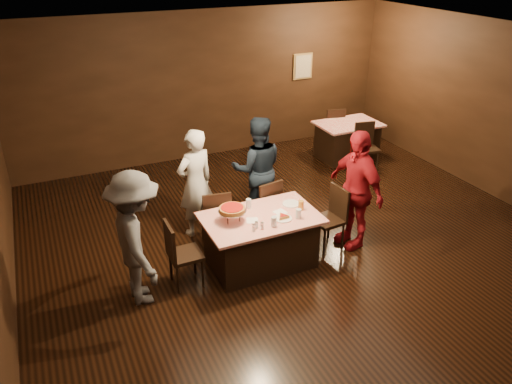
{
  "coord_description": "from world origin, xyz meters",
  "views": [
    {
      "loc": [
        -3.3,
        -4.61,
        4.17
      ],
      "look_at": [
        -0.7,
        1.09,
        1.0
      ],
      "focal_mm": 35.0,
      "sensor_mm": 36.0,
      "label": 1
    }
  ],
  "objects_px": {
    "chair_far_right": "(264,206)",
    "chair_end_left": "(185,253)",
    "chair_end_right": "(328,219)",
    "glass_back": "(249,204)",
    "diner_grey_knit": "(137,239)",
    "glass_front_left": "(274,222)",
    "chair_back_far": "(332,128)",
    "glass_amber": "(301,205)",
    "diner_white_jacket": "(195,183)",
    "pizza_stand": "(232,209)",
    "chair_far_left": "(215,217)",
    "diner_red_shirt": "(355,189)",
    "diner_navy_hoodie": "(257,169)",
    "chair_back_near": "(367,148)",
    "plate_empty": "(291,204)",
    "main_table": "(261,240)",
    "back_table": "(347,140)",
    "glass_front_right": "(298,214)"
  },
  "relations": [
    {
      "from": "chair_far_left",
      "to": "main_table",
      "type": "bearing_deg",
      "value": 126.85
    },
    {
      "from": "pizza_stand",
      "to": "glass_front_left",
      "type": "bearing_deg",
      "value": -37.87
    },
    {
      "from": "chair_far_left",
      "to": "diner_grey_knit",
      "type": "distance_m",
      "value": 1.6
    },
    {
      "from": "glass_amber",
      "to": "glass_front_left",
      "type": "bearing_deg",
      "value": -155.56
    },
    {
      "from": "back_table",
      "to": "chair_end_right",
      "type": "height_order",
      "value": "chair_end_right"
    },
    {
      "from": "chair_end_right",
      "to": "glass_back",
      "type": "relative_size",
      "value": 6.79
    },
    {
      "from": "diner_grey_knit",
      "to": "plate_empty",
      "type": "xyz_separation_m",
      "value": [
        2.26,
        0.21,
        -0.11
      ]
    },
    {
      "from": "main_table",
      "to": "diner_red_shirt",
      "type": "bearing_deg",
      "value": -2.7
    },
    {
      "from": "diner_grey_knit",
      "to": "glass_front_left",
      "type": "relative_size",
      "value": 12.73
    },
    {
      "from": "pizza_stand",
      "to": "glass_back",
      "type": "height_order",
      "value": "pizza_stand"
    },
    {
      "from": "chair_far_right",
      "to": "chair_end_left",
      "type": "bearing_deg",
      "value": 16.42
    },
    {
      "from": "chair_far_right",
      "to": "pizza_stand",
      "type": "bearing_deg",
      "value": 31.04
    },
    {
      "from": "chair_end_left",
      "to": "chair_back_near",
      "type": "distance_m",
      "value": 4.9
    },
    {
      "from": "glass_amber",
      "to": "pizza_stand",
      "type": "bearing_deg",
      "value": 174.29
    },
    {
      "from": "chair_back_far",
      "to": "glass_amber",
      "type": "xyz_separation_m",
      "value": [
        -2.73,
        -3.46,
        0.37
      ]
    },
    {
      "from": "chair_far_right",
      "to": "diner_red_shirt",
      "type": "bearing_deg",
      "value": 133.02
    },
    {
      "from": "diner_navy_hoodie",
      "to": "diner_red_shirt",
      "type": "relative_size",
      "value": 0.96
    },
    {
      "from": "diner_grey_knit",
      "to": "plate_empty",
      "type": "bearing_deg",
      "value": -86.13
    },
    {
      "from": "chair_far_right",
      "to": "diner_red_shirt",
      "type": "height_order",
      "value": "diner_red_shirt"
    },
    {
      "from": "diner_white_jacket",
      "to": "glass_front_right",
      "type": "distance_m",
      "value": 1.76
    },
    {
      "from": "back_table",
      "to": "pizza_stand",
      "type": "bearing_deg",
      "value": -143.5
    },
    {
      "from": "chair_far_left",
      "to": "diner_grey_knit",
      "type": "height_order",
      "value": "diner_grey_knit"
    },
    {
      "from": "glass_amber",
      "to": "chair_end_left",
      "type": "bearing_deg",
      "value": 178.32
    },
    {
      "from": "diner_white_jacket",
      "to": "glass_front_left",
      "type": "height_order",
      "value": "diner_white_jacket"
    },
    {
      "from": "back_table",
      "to": "chair_back_far",
      "type": "relative_size",
      "value": 1.37
    },
    {
      "from": "chair_back_far",
      "to": "diner_grey_knit",
      "type": "xyz_separation_m",
      "value": [
        -5.04,
        -3.47,
        0.42
      ]
    },
    {
      "from": "diner_red_shirt",
      "to": "chair_far_left",
      "type": "bearing_deg",
      "value": -119.59
    },
    {
      "from": "diner_navy_hoodie",
      "to": "plate_empty",
      "type": "xyz_separation_m",
      "value": [
        0.01,
        -1.12,
        -0.1
      ]
    },
    {
      "from": "glass_back",
      "to": "diner_grey_knit",
      "type": "bearing_deg",
      "value": -167.73
    },
    {
      "from": "diner_grey_knit",
      "to": "chair_far_right",
      "type": "bearing_deg",
      "value": -70.45
    },
    {
      "from": "back_table",
      "to": "chair_back_near",
      "type": "bearing_deg",
      "value": -90.0
    },
    {
      "from": "back_table",
      "to": "chair_end_left",
      "type": "height_order",
      "value": "chair_end_left"
    },
    {
      "from": "chair_back_far",
      "to": "glass_amber",
      "type": "distance_m",
      "value": 4.42
    },
    {
      "from": "chair_far_left",
      "to": "diner_red_shirt",
      "type": "bearing_deg",
      "value": 165.37
    },
    {
      "from": "chair_far_left",
      "to": "glass_amber",
      "type": "distance_m",
      "value": 1.33
    },
    {
      "from": "diner_white_jacket",
      "to": "plate_empty",
      "type": "xyz_separation_m",
      "value": [
        1.08,
        -1.06,
        -0.08
      ]
    },
    {
      "from": "main_table",
      "to": "chair_end_right",
      "type": "xyz_separation_m",
      "value": [
        1.1,
        0.0,
        0.09
      ]
    },
    {
      "from": "back_table",
      "to": "chair_back_far",
      "type": "bearing_deg",
      "value": 90.0
    },
    {
      "from": "main_table",
      "to": "plate_empty",
      "type": "relative_size",
      "value": 6.4
    },
    {
      "from": "chair_far_left",
      "to": "chair_end_left",
      "type": "distance_m",
      "value": 1.03
    },
    {
      "from": "diner_white_jacket",
      "to": "glass_front_right",
      "type": "xyz_separation_m",
      "value": [
        0.98,
        -1.46,
        -0.02
      ]
    },
    {
      "from": "main_table",
      "to": "chair_end_left",
      "type": "bearing_deg",
      "value": 180.0
    },
    {
      "from": "chair_far_left",
      "to": "chair_back_far",
      "type": "bearing_deg",
      "value": -135.72
    },
    {
      "from": "diner_red_shirt",
      "to": "glass_amber",
      "type": "bearing_deg",
      "value": -97.5
    },
    {
      "from": "chair_back_near",
      "to": "diner_red_shirt",
      "type": "bearing_deg",
      "value": -119.38
    },
    {
      "from": "back_table",
      "to": "chair_far_right",
      "type": "relative_size",
      "value": 1.37
    },
    {
      "from": "chair_end_right",
      "to": "main_table",
      "type": "bearing_deg",
      "value": -95.27
    },
    {
      "from": "main_table",
      "to": "glass_back",
      "type": "bearing_deg",
      "value": 99.46
    },
    {
      "from": "chair_back_far",
      "to": "diner_grey_knit",
      "type": "bearing_deg",
      "value": 46.32
    },
    {
      "from": "diner_navy_hoodie",
      "to": "diner_red_shirt",
      "type": "xyz_separation_m",
      "value": [
        0.96,
        -1.35,
        0.04
      ]
    }
  ]
}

